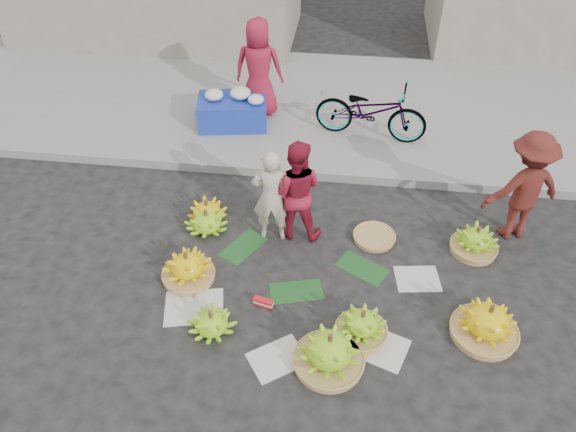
# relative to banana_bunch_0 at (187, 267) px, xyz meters

# --- Properties ---
(ground) EXTENTS (80.00, 80.00, 0.00)m
(ground) POSITION_rel_banana_bunch_0_xyz_m (1.48, 0.14, -0.19)
(ground) COLOR black
(ground) RESTS_ON ground
(curb) EXTENTS (40.00, 0.25, 0.15)m
(curb) POSITION_rel_banana_bunch_0_xyz_m (1.48, 2.34, -0.12)
(curb) COLOR gray
(curb) RESTS_ON ground
(sidewalk) EXTENTS (40.00, 4.00, 0.12)m
(sidewalk) POSITION_rel_banana_bunch_0_xyz_m (1.48, 4.44, -0.13)
(sidewalk) COLOR gray
(sidewalk) RESTS_ON ground
(newspaper_scatter) EXTENTS (3.20, 1.80, 0.00)m
(newspaper_scatter) POSITION_rel_banana_bunch_0_xyz_m (1.48, -0.66, -0.19)
(newspaper_scatter) COLOR silver
(newspaper_scatter) RESTS_ON ground
(banana_leaves) EXTENTS (2.00, 1.00, 0.00)m
(banana_leaves) POSITION_rel_banana_bunch_0_xyz_m (1.38, 0.34, -0.19)
(banana_leaves) COLOR #16431C
(banana_leaves) RESTS_ON ground
(banana_bunch_0) EXTENTS (0.65, 0.65, 0.45)m
(banana_bunch_0) POSITION_rel_banana_bunch_0_xyz_m (0.00, 0.00, 0.00)
(banana_bunch_0) COLOR #A77E46
(banana_bunch_0) RESTS_ON ground
(banana_bunch_1) EXTENTS (0.66, 0.66, 0.33)m
(banana_bunch_1) POSITION_rel_banana_bunch_0_xyz_m (0.48, -0.77, -0.05)
(banana_bunch_1) COLOR #74C31B
(banana_bunch_1) RESTS_ON ground
(banana_bunch_2) EXTENTS (0.81, 0.81, 0.51)m
(banana_bunch_2) POSITION_rel_banana_bunch_0_xyz_m (1.85, -1.05, 0.03)
(banana_bunch_2) COLOR #A77E46
(banana_bunch_2) RESTS_ON ground
(banana_bunch_3) EXTENTS (0.66, 0.66, 0.42)m
(banana_bunch_3) POSITION_rel_banana_bunch_0_xyz_m (2.19, -0.62, -0.02)
(banana_bunch_3) COLOR #A77E46
(banana_bunch_3) RESTS_ON ground
(banana_bunch_4) EXTENTS (0.86, 0.86, 0.51)m
(banana_bunch_4) POSITION_rel_banana_bunch_0_xyz_m (3.59, -0.44, 0.03)
(banana_bunch_4) COLOR #A77E46
(banana_bunch_4) RESTS_ON ground
(banana_bunch_5) EXTENTS (0.69, 0.69, 0.43)m
(banana_bunch_5) POSITION_rel_banana_bunch_0_xyz_m (3.64, 0.95, -0.01)
(banana_bunch_5) COLOR #A77E46
(banana_bunch_5) RESTS_ON ground
(banana_bunch_6) EXTENTS (0.68, 0.68, 0.35)m
(banana_bunch_6) POSITION_rel_banana_bunch_0_xyz_m (0.02, 0.92, -0.04)
(banana_bunch_6) COLOR #74C31B
(banana_bunch_6) RESTS_ON ground
(banana_bunch_7) EXTENTS (0.58, 0.58, 0.35)m
(banana_bunch_7) POSITION_rel_banana_bunch_0_xyz_m (-0.02, 1.14, -0.04)
(banana_bunch_7) COLOR yellow
(banana_bunch_7) RESTS_ON ground
(basket_spare) EXTENTS (0.67, 0.67, 0.06)m
(basket_spare) POSITION_rel_banana_bunch_0_xyz_m (2.33, 1.02, -0.16)
(basket_spare) COLOR #A77E46
(basket_spare) RESTS_ON ground
(incense_stack) EXTENTS (0.26, 0.14, 0.10)m
(incense_stack) POSITION_rel_banana_bunch_0_xyz_m (1.01, -0.33, -0.14)
(incense_stack) COLOR red
(incense_stack) RESTS_ON ground
(vendor_cream) EXTENTS (0.53, 0.37, 1.40)m
(vendor_cream) POSITION_rel_banana_bunch_0_xyz_m (0.94, 0.91, 0.51)
(vendor_cream) COLOR beige
(vendor_cream) RESTS_ON ground
(vendor_red) EXTENTS (0.73, 0.57, 1.47)m
(vendor_red) POSITION_rel_banana_bunch_0_xyz_m (1.24, 1.02, 0.54)
(vendor_red) COLOR #AC1A33
(vendor_red) RESTS_ON ground
(man_striped) EXTENTS (1.17, 0.89, 1.60)m
(man_striped) POSITION_rel_banana_bunch_0_xyz_m (4.18, 1.37, 0.61)
(man_striped) COLOR maroon
(man_striped) RESTS_ON ground
(flower_table) EXTENTS (1.24, 0.89, 0.66)m
(flower_table) POSITION_rel_banana_bunch_0_xyz_m (-0.11, 3.50, 0.20)
(flower_table) COLOR #182CA1
(flower_table) RESTS_ON sidewalk
(grey_bucket) EXTENTS (0.27, 0.27, 0.30)m
(grey_bucket) POSITION_rel_banana_bunch_0_xyz_m (-0.60, 3.31, 0.08)
(grey_bucket) COLOR slate
(grey_bucket) RESTS_ON sidewalk
(flower_vendor) EXTENTS (0.83, 0.55, 1.68)m
(flower_vendor) POSITION_rel_banana_bunch_0_xyz_m (0.28, 3.95, 0.77)
(flower_vendor) COLOR #AC1A33
(flower_vendor) RESTS_ON sidewalk
(bicycle) EXTENTS (0.91, 1.90, 0.96)m
(bicycle) POSITION_rel_banana_bunch_0_xyz_m (2.20, 3.40, 0.41)
(bicycle) COLOR gray
(bicycle) RESTS_ON sidewalk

